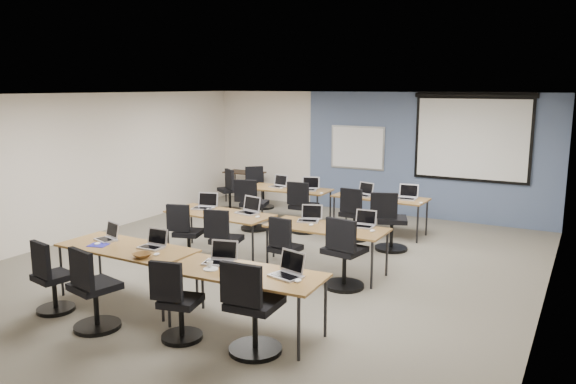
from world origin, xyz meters
The scene contains 58 objects.
floor centered at (0.00, 0.00, 0.00)m, with size 8.00×9.00×0.02m, color #6B6354.
ceiling centered at (0.00, 0.00, 2.70)m, with size 8.00×9.00×0.02m, color white.
wall_back centered at (0.00, 4.50, 1.35)m, with size 8.00×0.04×2.70m, color beige.
wall_front centered at (0.00, -4.50, 1.35)m, with size 8.00×0.04×2.70m, color beige.
wall_left centered at (-4.00, 0.00, 1.35)m, with size 0.04×9.00×2.70m, color beige.
wall_right centered at (4.00, 0.00, 1.35)m, with size 0.04×9.00×2.70m, color beige.
blue_accent_panel centered at (1.25, 4.47, 1.35)m, with size 5.50×0.04×2.70m, color #3D5977.
whiteboard centered at (-0.30, 4.43, 1.45)m, with size 1.28×0.03×0.98m.
projector_screen centered at (2.20, 4.41, 1.89)m, with size 2.40×0.10×1.82m.
training_table_front_left centered at (-0.90, -2.18, 0.69)m, with size 1.90×0.79×0.73m.
training_table_front_right centered at (1.03, -2.28, 0.69)m, with size 1.85×0.77×0.73m.
training_table_mid_left centered at (-1.02, 0.08, 0.69)m, with size 1.84×0.77×0.73m.
training_table_mid_right centered at (0.96, 0.08, 0.69)m, with size 1.83×0.76×0.73m.
training_table_back_left centered at (-1.10, 2.63, 0.68)m, with size 1.78×0.74×0.73m.
training_table_back_right centered at (0.89, 2.70, 0.68)m, with size 1.78×0.74×0.73m.
laptop_0 centered at (-1.38, -2.04, 0.79)m, with size 0.31×0.26×0.23m.
mouse_0 centered at (-1.33, -2.29, 0.74)m, with size 0.06×0.10×0.04m, color white.
task_chair_0 centered at (-1.42, -2.98, 0.39)m, with size 0.47×0.47×0.96m.
laptop_1 centered at (-0.57, -2.03, 0.79)m, with size 0.31×0.27×0.24m.
mouse_1 centered at (-0.30, -2.28, 0.74)m, with size 0.06×0.10×0.04m, color white.
task_chair_1 centered at (-0.55, -3.10, 0.42)m, with size 0.55×0.55×1.02m.
laptop_2 centered at (0.58, -2.13, 0.79)m, with size 0.34×0.29×0.26m.
mouse_2 centered at (0.75, -2.30, 0.74)m, with size 0.07×0.11×0.04m, color white.
task_chair_2 centered at (0.49, -2.84, 0.39)m, with size 0.47×0.47×0.95m.
laptop_3 centered at (1.53, -2.16, 0.80)m, with size 0.35×0.30×0.27m.
mouse_3 centered at (1.72, -2.28, 0.74)m, with size 0.07×0.11×0.04m, color white.
task_chair_3 centered at (1.39, -2.71, 0.44)m, with size 0.58×0.58×1.05m.
laptop_4 centered at (-1.44, 0.24, 0.80)m, with size 0.36×0.30×0.27m.
mouse_4 centered at (-1.31, 0.15, 0.74)m, with size 0.06×0.10×0.03m, color white.
task_chair_4 centered at (-1.32, -0.45, 0.39)m, with size 0.48×0.47×0.96m.
laptop_5 centered at (-0.57, 0.30, 0.80)m, with size 0.36×0.31×0.27m.
mouse_5 centered at (-0.27, 0.08, 0.74)m, with size 0.07×0.11×0.04m, color white.
task_chair_5 centered at (-0.49, -0.54, 0.40)m, with size 0.49×0.49×0.98m.
laptop_6 centered at (0.57, 0.28, 0.79)m, with size 0.33×0.28×0.25m.
mouse_6 centered at (0.73, 0.03, 0.74)m, with size 0.06×0.10×0.04m, color white.
task_chair_6 centered at (0.51, -0.43, 0.39)m, with size 0.46×0.46×0.95m.
laptop_7 centered at (1.45, 0.36, 0.79)m, with size 0.32×0.27×0.25m.
mouse_7 centered at (1.67, 0.14, 0.74)m, with size 0.06×0.10×0.04m, color white.
task_chair_7 centered at (1.46, -0.42, 0.44)m, with size 0.58×0.58×1.05m.
laptop_8 centered at (-1.36, 2.68, 0.79)m, with size 0.33×0.28×0.25m.
mouse_8 centered at (-1.22, 2.53, 0.74)m, with size 0.06×0.09×0.03m, color white.
task_chair_8 centered at (-1.43, 1.75, 0.43)m, with size 0.57×0.56×1.03m.
laptop_9 centered at (-0.64, 2.68, 0.80)m, with size 0.35×0.30×0.26m.
mouse_9 centered at (-0.24, 2.43, 0.74)m, with size 0.06×0.10×0.04m, color white.
task_chair_9 centered at (-0.47, 2.06, 0.42)m, with size 0.54×0.54×1.02m.
laptop_10 centered at (0.58, 2.64, 0.79)m, with size 0.33×0.28×0.25m.
mouse_10 centered at (0.84, 2.48, 0.74)m, with size 0.06×0.10×0.04m, color white.
task_chair_10 centered at (0.62, 2.02, 0.41)m, with size 0.52×0.52×1.00m.
laptop_11 centered at (1.40, 2.74, 0.80)m, with size 0.36×0.31×0.27m.
mouse_11 centered at (1.74, 2.46, 0.74)m, with size 0.06×0.09×0.03m, color white.
task_chair_11 centered at (1.42, 1.71, 0.43)m, with size 0.60×0.57×1.04m.
blue_mousepad centered at (-1.29, -2.31, 0.73)m, with size 0.25×0.20×0.01m, color navy.
snack_bowl centered at (-0.39, -2.44, 0.76)m, with size 0.22×0.22×0.05m, color #995922.
snack_plate centered at (0.63, -2.40, 0.74)m, with size 0.17×0.17×0.01m, color white.
coffee_cup centered at (0.60, -2.37, 0.77)m, with size 0.06×0.06×0.06m, color white.
utility_table centered at (-3.09, 4.01, 0.66)m, with size 0.96×0.53×0.75m.
spare_chair_a centered at (-2.34, 3.56, 0.41)m, with size 0.61×0.52×1.00m.
spare_chair_b centered at (-2.77, 2.90, 0.41)m, with size 0.58×0.52×1.00m.
Camera 1 is at (4.42, -7.42, 2.82)m, focal length 35.00 mm.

